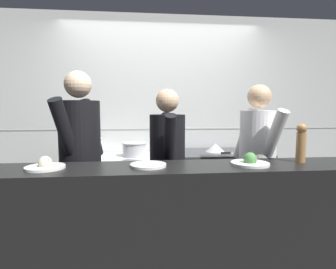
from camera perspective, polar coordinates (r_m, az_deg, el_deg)
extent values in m
cube|color=silver|center=(3.43, -1.53, 3.69)|extent=(8.00, 0.06, 2.60)
cube|color=gray|center=(3.41, -1.48, 1.15)|extent=(8.00, 0.00, 0.01)
cube|color=#38383D|center=(3.20, -11.39, -12.79)|extent=(1.07, 0.70, 0.82)
cube|color=#B7BABF|center=(3.09, -11.54, -5.19)|extent=(1.09, 0.71, 0.04)
cube|color=#B7BABF|center=(2.86, -12.10, -13.71)|extent=(0.96, 0.03, 0.10)
cube|color=#38383D|center=(3.29, 10.27, -11.50)|extent=(1.19, 0.65, 0.90)
cube|color=black|center=(3.16, 11.74, -20.07)|extent=(1.17, 0.04, 0.10)
cube|color=black|center=(2.06, 3.87, -20.66)|extent=(2.98, 0.45, 1.01)
cylinder|color=beige|center=(3.15, -16.26, -2.72)|extent=(0.24, 0.24, 0.22)
cylinder|color=beige|center=(3.13, -16.31, -0.84)|extent=(0.25, 0.25, 0.01)
cylinder|color=#B7BABF|center=(3.09, -7.36, -3.24)|extent=(0.27, 0.27, 0.16)
cylinder|color=#B7BABF|center=(3.08, -7.38, -1.87)|extent=(0.28, 0.28, 0.01)
cone|color=#B7BABF|center=(3.18, 10.26, -2.81)|extent=(0.23, 0.23, 0.10)
cube|color=#B7BABF|center=(3.15, 15.56, -3.89)|extent=(0.26, 0.06, 0.01)
cube|color=black|center=(3.07, 12.47, -3.92)|extent=(0.11, 0.03, 0.02)
cylinder|color=white|center=(1.99, -25.16, -6.48)|extent=(0.26, 0.26, 0.02)
sphere|color=beige|center=(1.99, -25.20, -5.56)|extent=(0.09, 0.09, 0.09)
cylinder|color=white|center=(1.88, -4.31, -6.66)|extent=(0.26, 0.26, 0.02)
cylinder|color=white|center=(2.02, 17.42, -6.06)|extent=(0.28, 0.28, 0.02)
sphere|color=#4C8C47|center=(2.01, 17.45, -5.11)|extent=(0.10, 0.10, 0.10)
cylinder|color=#AD7A47|center=(2.24, 26.94, -2.52)|extent=(0.07, 0.07, 0.23)
sphere|color=#AD7A47|center=(2.23, 27.10, 1.18)|extent=(0.08, 0.08, 0.08)
cube|color=black|center=(2.59, -18.09, -17.57)|extent=(0.35, 0.28, 0.81)
cylinder|color=black|center=(2.40, -18.64, -1.05)|extent=(0.44, 0.44, 0.67)
sphere|color=beige|center=(2.40, -19.00, 10.27)|extent=(0.23, 0.23, 0.23)
cylinder|color=black|center=(2.58, -16.33, 1.22)|extent=(0.20, 0.35, 0.56)
cylinder|color=black|center=(2.22, -21.44, 0.37)|extent=(0.20, 0.35, 0.56)
cube|color=black|center=(2.61, -0.13, -17.98)|extent=(0.28, 0.18, 0.75)
cylinder|color=black|center=(2.41, -0.14, -2.98)|extent=(0.33, 0.33, 0.62)
sphere|color=#D8AD84|center=(2.39, -0.14, 7.40)|extent=(0.21, 0.21, 0.21)
cylinder|color=black|center=(2.59, -0.50, -0.76)|extent=(0.10, 0.31, 0.52)
cylinder|color=black|center=(2.21, 0.29, -1.87)|extent=(0.10, 0.31, 0.52)
cube|color=black|center=(2.78, 18.44, -16.52)|extent=(0.32, 0.25, 0.77)
cylinder|color=white|center=(2.60, 18.93, -2.04)|extent=(0.40, 0.40, 0.63)
sphere|color=#D8AD84|center=(2.58, 19.25, 7.85)|extent=(0.22, 0.22, 0.22)
cylinder|color=white|center=(2.74, 16.42, 0.00)|extent=(0.17, 0.33, 0.53)
cylinder|color=white|center=(2.44, 21.86, -0.86)|extent=(0.17, 0.33, 0.53)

